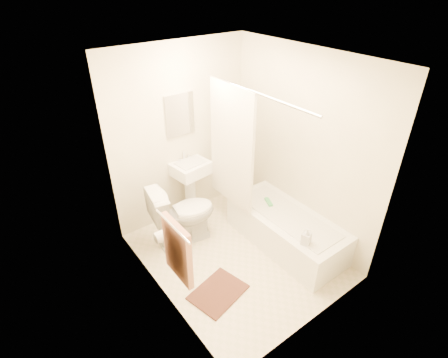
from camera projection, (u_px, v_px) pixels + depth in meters
floor at (236, 255)px, 4.39m from camera, size 2.40×2.40×0.00m
ceiling at (241, 58)px, 3.14m from camera, size 2.40×2.40×0.00m
wall_back at (181, 136)px, 4.59m from camera, size 2.00×0.02×2.40m
wall_left at (154, 205)px, 3.25m from camera, size 0.02×2.40×2.40m
wall_right at (301, 148)px, 4.28m from camera, size 0.02×2.40×2.40m
mirror at (180, 115)px, 4.42m from camera, size 0.40×0.03×0.55m
curtain_rod at (256, 93)px, 3.57m from camera, size 0.03×1.70×0.03m
shower_curtain at (231, 147)px, 4.25m from camera, size 0.04×0.80×1.55m
towel_bar at (172, 226)px, 3.16m from camera, size 0.02×0.60×0.02m
towel at (178, 251)px, 3.34m from camera, size 0.06×0.45×0.66m
toilet_paper at (160, 237)px, 3.63m from camera, size 0.11×0.12×0.12m
toilet at (183, 214)px, 4.45m from camera, size 0.90×0.59×0.82m
sink at (191, 187)px, 4.89m from camera, size 0.52×0.44×0.93m
bathtub at (286, 229)px, 4.47m from camera, size 0.69×1.58×0.44m
bath_mat at (218, 292)px, 3.88m from camera, size 0.68×0.57×0.02m
soap_bottle at (306, 236)px, 3.86m from camera, size 0.12×0.13×0.21m
scrub_brush at (269, 202)px, 4.57m from camera, size 0.12×0.19×0.04m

